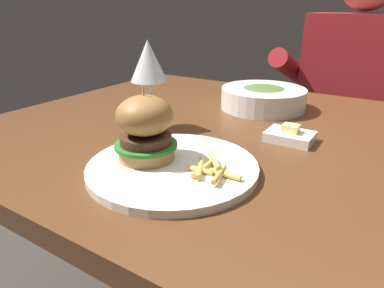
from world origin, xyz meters
The scene contains 8 objects.
dining_table centered at (0.00, 0.00, 0.65)m, with size 1.25×0.93×0.74m.
main_plate centered at (-0.05, -0.25, 0.75)m, with size 0.29×0.29×0.01m, color white.
burger_sandwich centered at (-0.10, -0.25, 0.81)m, with size 0.11×0.11×0.13m.
fries_pile centered at (0.02, -0.24, 0.76)m, with size 0.09×0.09×0.02m.
wine_glass centered at (-0.22, -0.09, 0.89)m, with size 0.08×0.08×0.20m.
butter_dish centered at (0.07, 0.00, 0.75)m, with size 0.10×0.07×0.04m.
soup_bowl centered at (-0.07, 0.20, 0.77)m, with size 0.23×0.23×0.06m.
diner_person centered at (0.08, 0.74, 0.56)m, with size 0.51×0.36×1.18m.
Camera 1 is at (0.26, -0.67, 1.00)m, focal length 32.00 mm.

